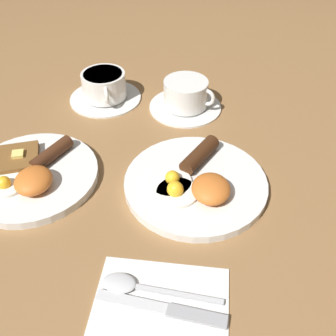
{
  "coord_description": "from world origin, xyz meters",
  "views": [
    {
      "loc": [
        -0.49,
        0.01,
        0.48
      ],
      "look_at": [
        0.02,
        0.05,
        0.03
      ],
      "focal_mm": 42.0,
      "sensor_mm": 36.0,
      "label": 1
    }
  ],
  "objects": [
    {
      "name": "napkin",
      "position": [
        -0.22,
        0.04,
        0.0
      ],
      "size": [
        0.13,
        0.18,
        0.01
      ],
      "primitive_type": "cube",
      "rotation": [
        0.0,
        0.0,
        -0.04
      ],
      "color": "white",
      "rests_on": "ground_plane"
    },
    {
      "name": "teacup_near",
      "position": [
        0.25,
        0.03,
        0.03
      ],
      "size": [
        0.16,
        0.16,
        0.07
      ],
      "color": "white",
      "rests_on": "ground_plane"
    },
    {
      "name": "ground_plane",
      "position": [
        0.0,
        0.0,
        0.0
      ],
      "size": [
        3.0,
        3.0,
        0.0
      ],
      "primitive_type": "plane",
      "color": "olive"
    },
    {
      "name": "teacup_far",
      "position": [
        0.27,
        0.21,
        0.03
      ],
      "size": [
        0.16,
        0.16,
        0.06
      ],
      "color": "white",
      "rests_on": "ground_plane"
    },
    {
      "name": "breakfast_plate_far",
      "position": [
        -0.01,
        0.29,
        0.01
      ],
      "size": [
        0.23,
        0.23,
        0.05
      ],
      "color": "white",
      "rests_on": "ground_plane"
    },
    {
      "name": "knife",
      "position": [
        -0.24,
        0.03,
        0.01
      ],
      "size": [
        0.04,
        0.17,
        0.01
      ],
      "rotation": [
        0.0,
        0.0,
        1.43
      ],
      "color": "silver",
      "rests_on": "napkin"
    },
    {
      "name": "breakfast_plate_near",
      "position": [
        -0.0,
        -0.0,
        0.01
      ],
      "size": [
        0.25,
        0.25,
        0.05
      ],
      "color": "white",
      "rests_on": "ground_plane"
    },
    {
      "name": "spoon",
      "position": [
        -0.21,
        0.08,
        0.01
      ],
      "size": [
        0.04,
        0.17,
        0.01
      ],
      "rotation": [
        0.0,
        0.0,
        1.46
      ],
      "color": "silver",
      "rests_on": "napkin"
    }
  ]
}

